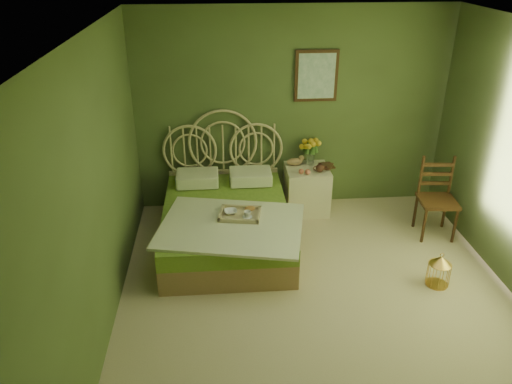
{
  "coord_description": "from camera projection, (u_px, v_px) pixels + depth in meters",
  "views": [
    {
      "loc": [
        -0.96,
        -3.87,
        3.21
      ],
      "look_at": [
        -0.56,
        1.0,
        0.78
      ],
      "focal_mm": 35.0,
      "sensor_mm": 36.0,
      "label": 1
    }
  ],
  "objects": [
    {
      "name": "cereal_bowl",
      "position": [
        231.0,
        212.0,
        5.56
      ],
      "size": [
        0.16,
        0.16,
        0.04
      ],
      "primitive_type": "imported",
      "rotation": [
        0.0,
        0.0,
        0.11
      ],
      "color": "white",
      "rests_on": "bed"
    },
    {
      "name": "book_lower",
      "position": [
        321.0,
        166.0,
        6.49
      ],
      "size": [
        0.2,
        0.24,
        0.02
      ],
      "primitive_type": "imported",
      "rotation": [
        0.0,
        0.0,
        0.17
      ],
      "color": "#381E0F",
      "rests_on": "nightstand"
    },
    {
      "name": "birdcage",
      "position": [
        439.0,
        271.0,
        5.18
      ],
      "size": [
        0.23,
        0.23,
        0.35
      ],
      "rotation": [
        0.0,
        0.0,
        0.03
      ],
      "color": "gold",
      "rests_on": "floor"
    },
    {
      "name": "coffee_cup",
      "position": [
        247.0,
        214.0,
        5.47
      ],
      "size": [
        0.09,
        0.09,
        0.08
      ],
      "primitive_type": "imported",
      "rotation": [
        0.0,
        0.0,
        0.19
      ],
      "color": "white",
      "rests_on": "bed"
    },
    {
      "name": "wall_art",
      "position": [
        316.0,
        76.0,
        6.18
      ],
      "size": [
        0.54,
        0.04,
        0.64
      ],
      "color": "#361F0E",
      "rests_on": "wall_back"
    },
    {
      "name": "book_upper",
      "position": [
        321.0,
        165.0,
        6.48
      ],
      "size": [
        0.21,
        0.24,
        0.02
      ],
      "primitive_type": "imported",
      "rotation": [
        0.0,
        0.0,
        -0.39
      ],
      "color": "#472819",
      "rests_on": "nightstand"
    },
    {
      "name": "bed",
      "position": [
        226.0,
        219.0,
        5.89
      ],
      "size": [
        1.72,
        2.17,
        1.34
      ],
      "color": "#A07250",
      "rests_on": "floor"
    },
    {
      "name": "ceiling",
      "position": [
        340.0,
        34.0,
        3.8
      ],
      "size": [
        4.5,
        4.5,
        0.0
      ],
      "primitive_type": "plane",
      "rotation": [
        3.14,
        0.0,
        0.0
      ],
      "color": "silver",
      "rests_on": "wall_back"
    },
    {
      "name": "wall_left",
      "position": [
        97.0,
        196.0,
        4.23
      ],
      "size": [
        0.0,
        4.5,
        4.5
      ],
      "primitive_type": "plane",
      "rotation": [
        1.57,
        0.0,
        1.57
      ],
      "color": "#526636",
      "rests_on": "floor"
    },
    {
      "name": "chair",
      "position": [
        436.0,
        192.0,
        6.0
      ],
      "size": [
        0.46,
        0.46,
        0.96
      ],
      "rotation": [
        0.0,
        0.0,
        -0.09
      ],
      "color": "#361F0E",
      "rests_on": "floor"
    },
    {
      "name": "nightstand",
      "position": [
        307.0,
        185.0,
        6.58
      ],
      "size": [
        0.55,
        0.55,
        1.04
      ],
      "color": "#F3EDC6",
      "rests_on": "floor"
    },
    {
      "name": "floor",
      "position": [
        320.0,
        305.0,
        4.95
      ],
      "size": [
        4.5,
        4.5,
        0.0
      ],
      "primitive_type": "plane",
      "color": "#C5B28E",
      "rests_on": "ground"
    },
    {
      "name": "wall_back",
      "position": [
        292.0,
        111.0,
        6.38
      ],
      "size": [
        4.0,
        0.0,
        4.0
      ],
      "primitive_type": "plane",
      "rotation": [
        1.57,
        0.0,
        0.0
      ],
      "color": "#526636",
      "rests_on": "floor"
    }
  ]
}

